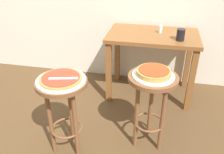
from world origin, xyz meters
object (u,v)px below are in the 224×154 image
serving_plate_middle (153,75)px  pizza_server_knife (63,78)px  stool_middle (152,95)px  condiment_shaker (161,29)px  stool_foreground (63,100)px  cup_near_edge (181,35)px  pizza_middle (154,72)px  pizza_foreground (61,78)px  serving_plate_foreground (61,80)px  dining_table (152,45)px

serving_plate_middle → pizza_server_knife: 0.70m
stool_middle → condiment_shaker: bearing=88.9°
stool_foreground → serving_plate_middle: bearing=17.8°
serving_plate_middle → pizza_server_knife: size_ratio=1.53×
cup_near_edge → condiment_shaker: bearing=136.7°
pizza_middle → pizza_foreground: bearing=-162.2°
serving_plate_foreground → condiment_shaker: condiment_shaker is taller
cup_near_edge → dining_table: bearing=151.5°
pizza_foreground → stool_foreground: bearing=-116.6°
pizza_foreground → pizza_server_knife: bearing=-33.7°
serving_plate_foreground → dining_table: 1.25m
dining_table → pizza_server_knife: bearing=-118.8°
serving_plate_foreground → pizza_foreground: pizza_foreground is taller
cup_near_edge → pizza_foreground: bearing=-134.5°
pizza_foreground → dining_table: (0.63, 1.07, -0.10)m
serving_plate_middle → pizza_middle: (0.00, 0.00, 0.03)m
pizza_middle → serving_plate_middle: bearing=180.0°
serving_plate_foreground → pizza_server_knife: bearing=-33.7°
stool_foreground → pizza_middle: size_ratio=2.57×
dining_table → condiment_shaker: size_ratio=11.63×
serving_plate_middle → condiment_shaker: bearing=88.9°
stool_foreground → cup_near_edge: bearing=45.5°
serving_plate_foreground → serving_plate_middle: bearing=17.8°
cup_near_edge → pizza_middle: bearing=-107.4°
cup_near_edge → condiment_shaker: (-0.20, 0.19, -0.02)m
serving_plate_foreground → cup_near_edge: 1.30m
pizza_middle → pizza_server_knife: pizza_middle is taller
stool_middle → dining_table: (-0.06, 0.85, 0.10)m
serving_plate_foreground → pizza_server_knife: pizza_server_knife is taller
serving_plate_foreground → pizza_middle: bearing=17.8°
stool_foreground → cup_near_edge: 1.33m
dining_table → condiment_shaker: bearing=29.6°
pizza_foreground → stool_middle: (0.69, 0.22, -0.20)m
stool_foreground → cup_near_edge: size_ratio=5.93×
pizza_foreground → pizza_server_knife: (0.03, -0.02, 0.01)m
stool_foreground → stool_middle: (0.69, 0.22, 0.00)m
condiment_shaker → pizza_server_knife: (-0.67, -1.13, -0.06)m
stool_foreground → pizza_foreground: size_ratio=2.14×
stool_foreground → condiment_shaker: bearing=57.7°
stool_foreground → serving_plate_foreground: (0.00, 0.00, 0.18)m
dining_table → cup_near_edge: 0.37m
pizza_middle → dining_table: size_ratio=0.28×
stool_middle → condiment_shaker: condiment_shaker is taller
pizza_foreground → pizza_middle: 0.72m
serving_plate_foreground → stool_middle: bearing=17.8°
serving_plate_middle → dining_table: size_ratio=0.34×
stool_foreground → condiment_shaker: (0.70, 1.11, 0.28)m
stool_foreground → stool_middle: 0.72m
pizza_foreground → stool_middle: pizza_foreground is taller
stool_middle → cup_near_edge: size_ratio=5.93×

